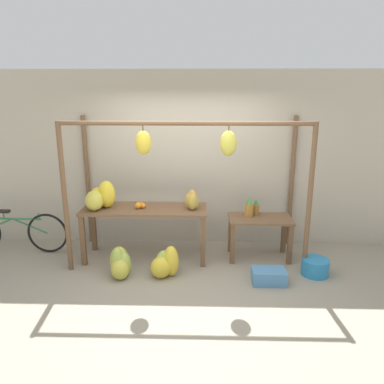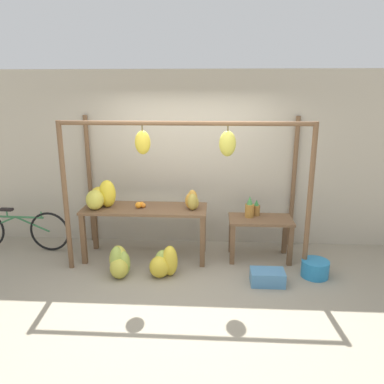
{
  "view_description": "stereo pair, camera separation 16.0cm",
  "coord_description": "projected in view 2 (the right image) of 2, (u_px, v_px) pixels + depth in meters",
  "views": [
    {
      "loc": [
        0.22,
        -4.37,
        2.49
      ],
      "look_at": [
        0.07,
        0.9,
        1.05
      ],
      "focal_mm": 35.0,
      "sensor_mm": 36.0,
      "label": 1
    },
    {
      "loc": [
        0.38,
        -4.36,
        2.49
      ],
      "look_at": [
        0.07,
        0.9,
        1.05
      ],
      "focal_mm": 35.0,
      "sensor_mm": 36.0,
      "label": 2
    }
  ],
  "objects": [
    {
      "name": "ground_plane",
      "position": [
        183.0,
        288.0,
        4.88
      ],
      "size": [
        20.0,
        20.0,
        0.0
      ],
      "primitive_type": "plane",
      "color": "gray"
    },
    {
      "name": "shop_wall_back",
      "position": [
        190.0,
        160.0,
        6.06
      ],
      "size": [
        8.0,
        0.08,
        2.8
      ],
      "color": "#B2A893",
      "rests_on": "ground_plane"
    },
    {
      "name": "stall_awning",
      "position": [
        188.0,
        166.0,
        5.21
      ],
      "size": [
        3.39,
        1.17,
        2.11
      ],
      "color": "brown",
      "rests_on": "ground_plane"
    },
    {
      "name": "display_table_main",
      "position": [
        145.0,
        215.0,
        5.6
      ],
      "size": [
        1.84,
        0.64,
        0.8
      ],
      "color": "brown",
      "rests_on": "ground_plane"
    },
    {
      "name": "display_table_side",
      "position": [
        260.0,
        227.0,
        5.6
      ],
      "size": [
        0.94,
        0.53,
        0.64
      ],
      "color": "brown",
      "rests_on": "ground_plane"
    },
    {
      "name": "banana_pile_on_table",
      "position": [
        101.0,
        197.0,
        5.52
      ],
      "size": [
        0.47,
        0.49,
        0.41
      ],
      "color": "yellow",
      "rests_on": "display_table_main"
    },
    {
      "name": "orange_pile",
      "position": [
        141.0,
        205.0,
        5.55
      ],
      "size": [
        0.15,
        0.17,
        0.1
      ],
      "color": "orange",
      "rests_on": "display_table_main"
    },
    {
      "name": "pineapple_cluster",
      "position": [
        252.0,
        208.0,
        5.62
      ],
      "size": [
        0.23,
        0.21,
        0.33
      ],
      "color": "#A3702D",
      "rests_on": "display_table_side"
    },
    {
      "name": "banana_pile_ground_left",
      "position": [
        119.0,
        263.0,
        5.15
      ],
      "size": [
        0.39,
        0.49,
        0.43
      ],
      "color": "#9EB247",
      "rests_on": "ground_plane"
    },
    {
      "name": "banana_pile_ground_right",
      "position": [
        164.0,
        263.0,
        5.15
      ],
      "size": [
        0.44,
        0.4,
        0.44
      ],
      "color": "gold",
      "rests_on": "ground_plane"
    },
    {
      "name": "fruit_crate_white",
      "position": [
        267.0,
        277.0,
        4.95
      ],
      "size": [
        0.44,
        0.28,
        0.19
      ],
      "color": "#4C84B2",
      "rests_on": "ground_plane"
    },
    {
      "name": "blue_bucket",
      "position": [
        315.0,
        269.0,
        5.15
      ],
      "size": [
        0.37,
        0.37,
        0.23
      ],
      "color": "teal",
      "rests_on": "ground_plane"
    },
    {
      "name": "parked_bicycle",
      "position": [
        17.0,
        229.0,
        5.97
      ],
      "size": [
        1.72,
        0.1,
        0.69
      ],
      "color": "black",
      "rests_on": "ground_plane"
    },
    {
      "name": "papaya_pile",
      "position": [
        192.0,
        201.0,
        5.46
      ],
      "size": [
        0.24,
        0.27,
        0.29
      ],
      "color": "gold",
      "rests_on": "display_table_main"
    }
  ]
}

